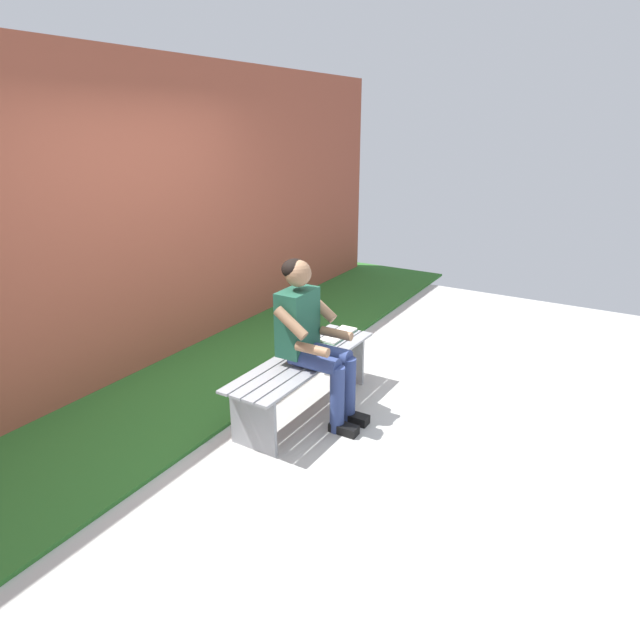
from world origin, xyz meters
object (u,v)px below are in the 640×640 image
Objects in this scene: apple at (315,339)px; book_open at (338,335)px; person_seated at (311,335)px; bench_near at (304,372)px.

apple is 0.26m from book_open.
person_seated is 0.65m from book_open.
apple is (-0.35, -0.18, -0.19)m from person_seated.
person_seated is at bearing 9.78° from book_open.
book_open is at bearing 179.10° from bench_near.
apple is at bearing -165.23° from bench_near.
person_seated is 0.44m from apple.
book_open is (-0.60, -0.09, -0.23)m from person_seated.
bench_near is at bearing 14.77° from apple.
book_open is at bearing 159.87° from apple.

